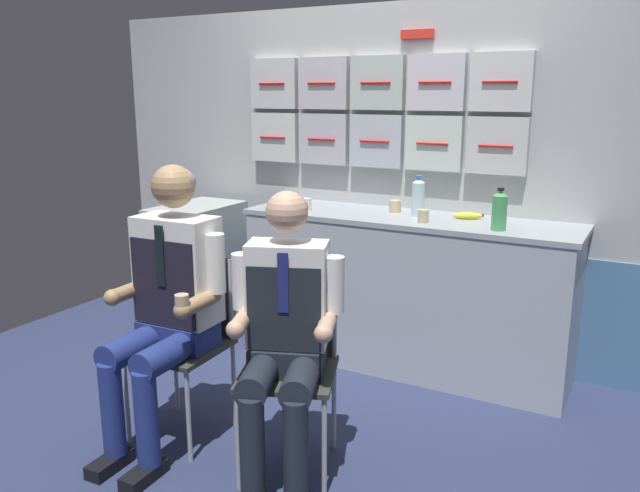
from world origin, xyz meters
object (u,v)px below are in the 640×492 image
service_trolley (198,265)px  snack_banana (468,216)px  crew_member_left (167,294)px  crew_member_center (284,329)px  folding_chair_center (292,347)px  paper_cup_tan (395,206)px  folding_chair_left (191,324)px  water_bottle_clear (499,210)px

service_trolley → snack_banana: 1.84m
service_trolley → crew_member_left: (0.80, -1.19, 0.25)m
crew_member_center → snack_banana: 1.51m
snack_banana → service_trolley: bearing=-171.7°
folding_chair_center → paper_cup_tan: 1.37m
paper_cup_tan → folding_chair_left: bearing=-112.0°
folding_chair_center → water_bottle_clear: size_ratio=3.84×
service_trolley → paper_cup_tan: bearing=11.4°
folding_chair_left → crew_member_left: 0.25m
folding_chair_left → water_bottle_clear: size_ratio=3.84×
service_trolley → snack_banana: size_ratio=5.18×
service_trolley → crew_member_center: (1.43, -1.19, 0.20)m
snack_banana → paper_cup_tan: bearing=179.0°
crew_member_center → paper_cup_tan: bearing=94.3°
service_trolley → folding_chair_left: size_ratio=1.04×
folding_chair_center → snack_banana: snack_banana is taller
crew_member_left → crew_member_center: (0.63, -0.00, -0.05)m
folding_chair_left → crew_member_center: crew_member_center is taller
service_trolley → water_bottle_clear: bearing=1.1°
crew_member_center → paper_cup_tan: size_ratio=17.19×
crew_member_center → folding_chair_center: bearing=111.1°
service_trolley → folding_chair_center: service_trolley is taller
folding_chair_left → paper_cup_tan: paper_cup_tan is taller
folding_chair_left → crew_member_left: bearing=-87.6°
service_trolley → crew_member_center: size_ratio=0.72×
water_bottle_clear → snack_banana: bearing=135.7°
water_bottle_clear → snack_banana: (-0.23, 0.22, -0.08)m
paper_cup_tan → snack_banana: 0.45m
folding_chair_left → snack_banana: size_ratio=5.00×
water_bottle_clear → snack_banana: water_bottle_clear is taller
folding_chair_center → water_bottle_clear: water_bottle_clear is taller
folding_chair_center → crew_member_center: crew_member_center is taller
crew_member_left → snack_banana: (0.96, 1.44, 0.21)m
crew_member_left → crew_member_center: size_ratio=1.06×
folding_chair_left → paper_cup_tan: size_ratio=11.95×
folding_chair_center → crew_member_left: bearing=-165.1°
service_trolley → water_bottle_clear: water_bottle_clear is taller
crew_member_left → crew_member_center: 0.63m
snack_banana → folding_chair_center: bearing=-107.0°
snack_banana → water_bottle_clear: bearing=-44.3°
crew_member_center → folding_chair_left: bearing=165.7°
crew_member_center → snack_banana: size_ratio=7.19×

